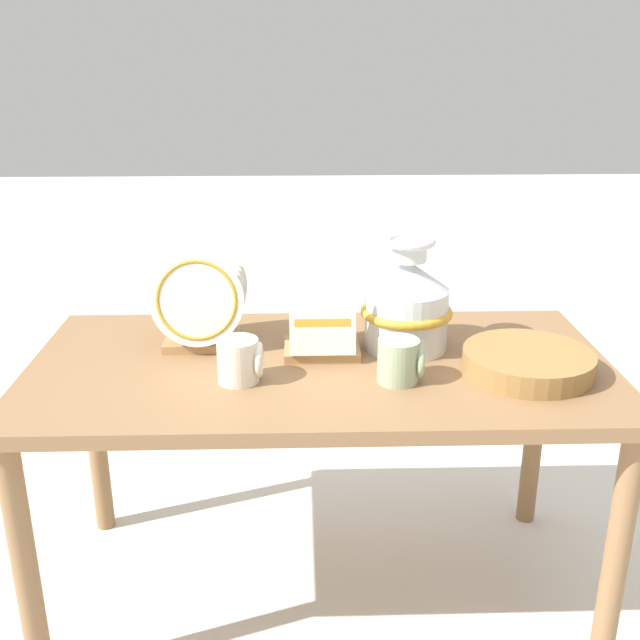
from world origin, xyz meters
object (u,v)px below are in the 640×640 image
(mug_cream_glaze, at_px, (240,360))
(dish_rack_square_plates, at_px, (322,332))
(dish_rack_round_plates, at_px, (200,305))
(ceramic_vase, at_px, (407,302))
(wicker_charger_stack, at_px, (528,362))
(mug_sage_glaze, at_px, (400,361))

(mug_cream_glaze, bearing_deg, dish_rack_square_plates, 40.06)
(dish_rack_round_plates, relative_size, mug_cream_glaze, 2.46)
(ceramic_vase, bearing_deg, dish_rack_square_plates, -171.41)
(wicker_charger_stack, distance_m, mug_sage_glaze, 0.31)
(ceramic_vase, relative_size, mug_cream_glaze, 2.77)
(ceramic_vase, distance_m, mug_cream_glaze, 0.46)
(wicker_charger_stack, bearing_deg, mug_sage_glaze, -172.74)
(ceramic_vase, height_order, dish_rack_square_plates, ceramic_vase)
(ceramic_vase, bearing_deg, mug_cream_glaze, -154.54)
(ceramic_vase, distance_m, mug_sage_glaze, 0.22)
(wicker_charger_stack, distance_m, mug_cream_glaze, 0.68)
(mug_cream_glaze, bearing_deg, wicker_charger_stack, 2.35)
(mug_sage_glaze, bearing_deg, ceramic_vase, 78.94)
(dish_rack_round_plates, bearing_deg, dish_rack_square_plates, -10.77)
(mug_sage_glaze, height_order, mug_cream_glaze, same)
(mug_sage_glaze, xyz_separation_m, mug_cream_glaze, (-0.37, 0.01, 0.00))
(ceramic_vase, distance_m, dish_rack_round_plates, 0.53)
(dish_rack_round_plates, xyz_separation_m, mug_cream_glaze, (0.12, -0.22, -0.06))
(ceramic_vase, height_order, dish_rack_round_plates, ceramic_vase)
(dish_rack_square_plates, xyz_separation_m, mug_sage_glaze, (0.18, -0.17, -0.00))
(wicker_charger_stack, xyz_separation_m, mug_sage_glaze, (-0.31, -0.04, 0.02))
(dish_rack_square_plates, height_order, mug_cream_glaze, dish_rack_square_plates)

